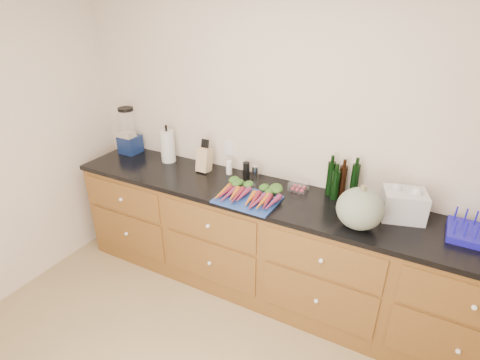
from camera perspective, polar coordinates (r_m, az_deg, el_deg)
The scene contains 16 objects.
wall_back at distance 3.01m, azimuth 8.67°, elevation 6.14°, with size 4.10×0.05×2.60m, color beige.
cabinets at distance 3.14m, azimuth 5.52°, elevation -10.42°, with size 3.60×0.64×0.90m.
countertop at distance 2.89m, azimuth 5.95°, elevation -2.89°, with size 3.64×0.62×0.04m, color black.
cutting_board at distance 2.81m, azimuth 1.18°, elevation -2.97°, with size 0.46×0.34×0.01m, color navy.
carrots at distance 2.83m, azimuth 1.59°, elevation -2.00°, with size 0.46×0.34×0.07m.
squash at distance 2.56m, azimuth 17.82°, elevation -4.18°, with size 0.31×0.31×0.28m, color slate.
blender_appliance at distance 3.77m, azimuth -16.62°, elevation 6.82°, with size 0.18×0.18×0.45m.
paper_towel at distance 3.49m, azimuth -10.96°, elevation 5.08°, with size 0.13×0.13×0.29m, color silver.
knife_block at distance 3.26m, azimuth -5.45°, elevation 3.15°, with size 0.11×0.11×0.21m, color tan.
grinder_salt at distance 3.21m, azimuth -1.68°, elevation 1.91°, with size 0.05×0.05×0.12m, color white.
grinder_pepper at distance 3.13m, azimuth 0.96°, elevation 1.52°, with size 0.06×0.06×0.14m, color black.
canister_chrome at distance 3.10m, azimuth 2.35°, elevation 1.07°, with size 0.05×0.05×0.12m, color silver.
tomato_box at distance 2.98m, azimuth 8.89°, elevation -0.98°, with size 0.14×0.11×0.07m, color white.
bottles at distance 2.90m, azimuth 15.12°, elevation -0.26°, with size 0.24×0.12×0.29m.
grocery_bag at distance 2.79m, azimuth 23.63°, elevation -3.47°, with size 0.28×0.22×0.20m, color white, non-canonical shape.
dish_rack at distance 2.81m, azimuth 32.67°, elevation -6.90°, with size 0.36×0.29×0.15m.
Camera 1 is at (0.91, -1.06, 2.32)m, focal length 28.00 mm.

